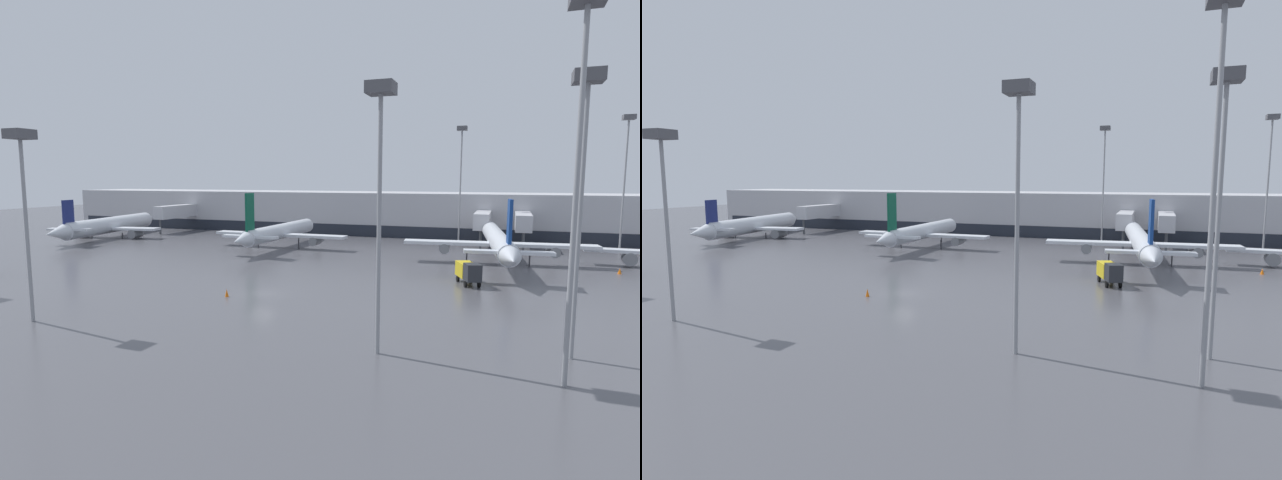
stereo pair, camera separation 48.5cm
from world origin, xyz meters
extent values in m
plane|color=#4C4C51|center=(0.00, 0.00, 0.00)|extent=(320.00, 320.00, 0.00)
cube|color=#B2B2B7|center=(0.00, 62.00, 4.50)|extent=(160.00, 16.00, 9.00)
cube|color=#1E232D|center=(0.00, 53.95, 1.20)|extent=(156.80, 0.10, 2.40)
cube|color=#BCBCC1|center=(-46.37, 47.83, 4.60)|extent=(2.60, 12.35, 2.80)
cylinder|color=#3F4247|center=(-46.37, 42.25, 1.60)|extent=(0.44, 0.44, 3.20)
cube|color=#BCBCC1|center=(19.65, 48.06, 4.60)|extent=(2.60, 11.89, 2.80)
cylinder|color=#3F4247|center=(19.65, 42.71, 1.60)|extent=(0.44, 0.44, 3.20)
cube|color=#BCBCC1|center=(26.40, 47.59, 4.60)|extent=(2.60, 12.82, 2.80)
cylinder|color=#3F4247|center=(26.40, 41.78, 1.60)|extent=(0.44, 0.44, 3.20)
cylinder|color=silver|center=(-51.97, 33.82, 2.61)|extent=(8.10, 27.50, 3.21)
cone|color=silver|center=(-54.76, 49.02, 2.61)|extent=(3.63, 4.02, 3.05)
cone|color=silver|center=(-49.07, 17.99, 2.61)|extent=(3.71, 5.25, 2.89)
cube|color=silver|center=(-51.85, 33.15, 1.97)|extent=(21.39, 6.82, 0.44)
cube|color=silver|center=(-49.70, 21.44, 2.94)|extent=(8.23, 3.13, 0.35)
cube|color=navy|center=(-49.70, 21.44, 5.89)|extent=(0.85, 2.76, 4.63)
cylinder|color=slate|center=(-57.68, 32.08, 1.00)|extent=(2.34, 3.62, 1.76)
cylinder|color=slate|center=(-46.02, 34.22, 1.00)|extent=(2.34, 3.62, 1.76)
cylinder|color=#2D2D33|center=(-53.58, 42.57, 0.59)|extent=(0.20, 0.20, 1.17)
cylinder|color=#2D2D33|center=(-55.06, 31.86, 0.59)|extent=(0.20, 0.20, 1.17)
cylinder|color=#2D2D33|center=(-48.39, 33.09, 0.59)|extent=(0.20, 0.20, 1.17)
cylinder|color=slate|center=(39.66, 32.07, 1.17)|extent=(1.95, 2.62, 1.78)
cylinder|color=silver|center=(-13.13, 32.80, 2.84)|extent=(2.64, 24.19, 2.62)
cone|color=silver|center=(-13.12, 46.33, 2.84)|extent=(2.49, 2.88, 2.49)
cone|color=silver|center=(-13.14, 18.74, 2.84)|extent=(2.36, 3.93, 2.36)
cube|color=silver|center=(-13.13, 32.20, 2.32)|extent=(23.99, 2.58, 0.44)
cube|color=silver|center=(-13.14, 21.68, 3.10)|extent=(9.12, 1.44, 0.35)
cube|color=#0C5138|center=(-13.14, 21.68, 6.72)|extent=(0.36, 2.31, 6.19)
cylinder|color=slate|center=(-19.85, 32.20, 1.52)|extent=(1.44, 2.82, 1.44)
cylinder|color=slate|center=(-6.42, 32.19, 1.52)|extent=(1.44, 2.82, 1.44)
cylinder|color=#2D2D33|center=(-13.13, 40.66, 0.83)|extent=(0.20, 0.20, 1.66)
cylinder|color=#2D2D33|center=(-16.97, 31.59, 0.83)|extent=(0.20, 0.20, 1.66)
cylinder|color=#2D2D33|center=(-9.30, 31.59, 0.83)|extent=(0.20, 0.20, 1.66)
cylinder|color=silver|center=(22.64, 28.62, 3.40)|extent=(5.79, 31.19, 2.60)
cone|color=silver|center=(20.89, 45.51, 3.40)|extent=(2.75, 3.10, 2.47)
cone|color=silver|center=(24.44, 11.22, 3.40)|extent=(2.73, 4.12, 2.34)
cube|color=silver|center=(22.72, 27.85, 2.88)|extent=(26.03, 5.33, 0.44)
cube|color=silver|center=(24.11, 14.40, 3.66)|extent=(9.94, 2.51, 0.35)
cube|color=navy|center=(24.11, 14.40, 6.94)|extent=(0.61, 2.44, 5.53)
cylinder|color=slate|center=(15.51, 27.10, 2.09)|extent=(1.73, 3.08, 1.43)
cylinder|color=slate|center=(29.93, 28.60, 2.09)|extent=(1.73, 3.08, 1.43)
cylinder|color=#2D2D33|center=(21.60, 38.67, 1.11)|extent=(0.20, 0.20, 2.23)
cylinder|color=#2D2D33|center=(18.68, 26.65, 1.11)|extent=(0.20, 0.20, 2.23)
cylinder|color=#2D2D33|center=(26.92, 27.50, 1.11)|extent=(0.20, 0.20, 2.23)
cube|color=gold|center=(19.60, 13.39, 1.54)|extent=(2.66, 3.47, 1.68)
cube|color=#26282D|center=(20.49, 11.08, 1.66)|extent=(2.15, 2.32, 1.93)
cylinder|color=black|center=(21.21, 11.28, 0.35)|extent=(0.48, 0.74, 0.70)
cylinder|color=black|center=(19.81, 10.74, 0.35)|extent=(0.48, 0.74, 0.70)
cylinder|color=black|center=(20.11, 14.17, 0.35)|extent=(0.48, 0.74, 0.70)
cylinder|color=black|center=(18.70, 13.63, 0.35)|extent=(0.48, 0.74, 0.70)
cone|color=orange|center=(-2.71, -2.46, 0.40)|extent=(0.38, 0.38, 0.80)
cone|color=orange|center=(37.46, 25.83, 0.36)|extent=(0.46, 0.46, 0.72)
cylinder|color=gray|center=(15.83, -13.29, 8.73)|extent=(0.30, 0.30, 17.47)
cube|color=#4C4C51|center=(15.83, -13.29, 17.87)|extent=(1.80, 1.80, 0.80)
cylinder|color=gray|center=(15.24, 51.83, 10.44)|extent=(0.30, 0.30, 20.87)
cube|color=#4C4C51|center=(15.24, 51.83, 21.27)|extent=(1.80, 1.80, 0.80)
cylinder|color=gray|center=(41.51, 48.75, 10.72)|extent=(0.30, 0.30, 21.44)
cube|color=#4C4C51|center=(41.51, 48.75, 21.84)|extent=(1.80, 1.80, 0.80)
cylinder|color=gray|center=(28.26, -9.65, 9.01)|extent=(0.30, 0.30, 18.02)
cube|color=#4C4C51|center=(28.26, -9.65, 18.42)|extent=(1.80, 1.80, 0.80)
cylinder|color=gray|center=(-13.42, -15.98, 7.60)|extent=(0.30, 0.30, 15.21)
cube|color=#4C4C51|center=(-13.42, -15.98, 15.61)|extent=(1.80, 1.80, 0.80)
cylinder|color=gray|center=(27.39, -14.72, 10.62)|extent=(0.30, 0.30, 21.24)
camera|label=1|loc=(23.90, -45.81, 12.05)|focal=28.00mm
camera|label=2|loc=(24.35, -45.64, 12.05)|focal=28.00mm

